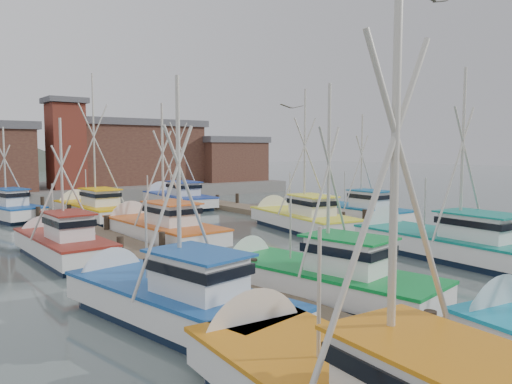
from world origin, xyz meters
TOP-DOWN VIEW (x-y plane):
  - ground at (0.00, 0.00)m, footprint 260.00×260.00m
  - dock_left at (-7.00, 4.04)m, footprint 2.30×46.00m
  - dock_right at (7.00, 4.04)m, footprint 2.30×46.00m
  - quay at (0.00, 37.00)m, footprint 44.00×16.00m
  - shed_center at (6.00, 37.00)m, footprint 14.84×9.54m
  - shed_right at (17.00, 34.00)m, footprint 8.48×6.36m
  - lookout_tower at (-2.00, 33.00)m, footprint 3.60×3.60m
  - boat_4 at (-4.77, -3.63)m, footprint 3.97×8.72m
  - boat_5 at (4.42, -2.79)m, footprint 3.89×10.33m
  - boat_6 at (-9.77, -2.81)m, footprint 4.01×8.84m
  - boat_8 at (-4.32, 8.99)m, footprint 3.39×9.55m
  - boat_9 at (4.41, 7.26)m, footprint 4.36×9.51m
  - boat_10 at (-9.81, 7.67)m, footprint 2.90×7.97m
  - boat_11 at (9.66, 7.40)m, footprint 3.25×8.34m
  - boat_12 at (-4.19, 19.75)m, footprint 4.34×9.42m
  - boat_13 at (4.29, 23.06)m, footprint 4.01×10.01m
  - boat_14 at (-9.36, 23.28)m, footprint 4.07×8.55m
  - gull_near at (1.19, -4.07)m, footprint 1.55×0.63m
  - gull_far at (0.99, 3.99)m, footprint 1.54×0.61m

SIDE VIEW (x-z plane):
  - ground at x=0.00m, z-range 0.00..0.00m
  - dock_left at x=-7.00m, z-range -0.54..0.96m
  - dock_right at x=7.00m, z-range -0.54..0.96m
  - quay at x=0.00m, z-range 0.00..1.20m
  - boat_10 at x=-9.81m, z-range -2.80..4.15m
  - boat_14 at x=-9.36m, z-range -2.90..4.25m
  - boat_4 at x=-4.77m, z-range -3.21..4.56m
  - boat_8 at x=-4.32m, z-range -3.43..4.79m
  - boat_6 at x=-9.77m, z-range -3.16..4.52m
  - boat_11 at x=9.66m, z-range -3.30..4.66m
  - boat_9 at x=4.41m, z-range -3.99..5.36m
  - boat_5 at x=4.42m, z-range -4.07..5.43m
  - boat_13 at x=4.29m, z-range -4.28..5.65m
  - boat_12 at x=-4.19m, z-range -4.82..6.20m
  - shed_right at x=17.00m, z-range 1.24..6.44m
  - shed_center at x=6.00m, z-range 1.24..8.14m
  - lookout_tower at x=-2.00m, z-range 1.30..9.80m
  - gull_far at x=0.99m, z-range 7.04..7.28m
  - gull_near at x=1.19m, z-range 10.59..10.83m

